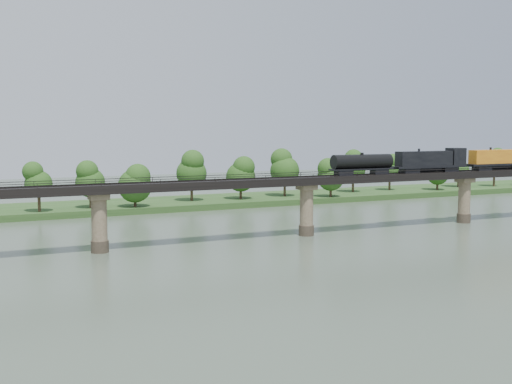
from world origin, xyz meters
name	(u,v)px	position (x,y,z in m)	size (l,w,h in m)	color
ground	(403,265)	(0.00, 0.00, 0.00)	(400.00, 400.00, 0.00)	#3C4A3A
far_bank	(206,202)	(0.00, 85.00, 0.80)	(300.00, 24.00, 1.60)	#25451B
bridge	(306,208)	(0.00, 30.00, 5.46)	(236.00, 30.00, 11.50)	#473A2D
bridge_superstructure	(307,175)	(0.00, 30.00, 11.79)	(220.00, 4.90, 0.75)	black
far_treeline	(183,175)	(-8.21, 80.52, 8.83)	(289.06, 17.54, 13.60)	#382619
freight_train	(478,159)	(43.57, 30.00, 13.93)	(73.78, 2.87, 5.08)	black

